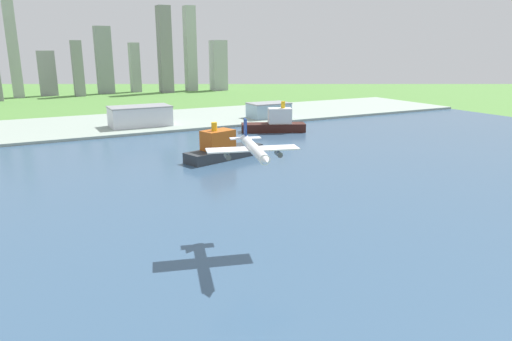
{
  "coord_description": "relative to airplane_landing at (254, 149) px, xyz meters",
  "views": [
    {
      "loc": [
        -74.96,
        16.75,
        74.67
      ],
      "look_at": [
        13.96,
        185.66,
        23.84
      ],
      "focal_mm": 32.18,
      "sensor_mm": 36.0,
      "label": 1
    }
  ],
  "objects": [
    {
      "name": "cargo_ship",
      "position": [
        134.23,
        214.27,
        -30.32
      ],
      "size": [
        60.0,
        37.65,
        28.0
      ],
      "color": "#381914",
      "rests_on": "water_bay"
    },
    {
      "name": "water_bay",
      "position": [
        -2.52,
        74.27,
        -38.26
      ],
      "size": [
        840.0,
        360.0,
        0.15
      ],
      "primitive_type": "cube",
      "color": "#385675",
      "rests_on": "ground"
    },
    {
      "name": "ground_plane",
      "position": [
        -2.52,
        134.27,
        -38.34
      ],
      "size": [
        2400.0,
        2400.0,
        0.0
      ],
      "primitive_type": "plane",
      "color": "#53883D"
    },
    {
      "name": "warehouse_main",
      "position": [
        28.38,
        291.63,
        -26.24
      ],
      "size": [
        57.23,
        31.29,
        19.15
      ],
      "color": "silver",
      "rests_on": "industrial_pier"
    },
    {
      "name": "container_barge",
      "position": [
        46.84,
        137.78,
        -30.73
      ],
      "size": [
        61.73,
        32.08,
        26.43
      ],
      "color": "#2D3338",
      "rests_on": "water_bay"
    },
    {
      "name": "distant_skyline",
      "position": [
        81.27,
        658.44,
        18.86
      ],
      "size": [
        431.2,
        70.04,
        152.45
      ],
      "color": "gray",
      "rests_on": "ground"
    },
    {
      "name": "warehouse_annex",
      "position": [
        165.43,
        283.05,
        -27.86
      ],
      "size": [
        42.96,
        27.79,
        15.91
      ],
      "color": "#99BCD1",
      "rests_on": "industrial_pier"
    },
    {
      "name": "airplane_landing",
      "position": [
        0.0,
        0.0,
        0.0
      ],
      "size": [
        36.1,
        42.19,
        12.47
      ],
      "color": "white"
    },
    {
      "name": "industrial_pier",
      "position": [
        -2.52,
        324.27,
        -37.09
      ],
      "size": [
        840.0,
        140.0,
        2.5
      ],
      "primitive_type": "cube",
      "color": "#94A497",
      "rests_on": "ground"
    }
  ]
}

